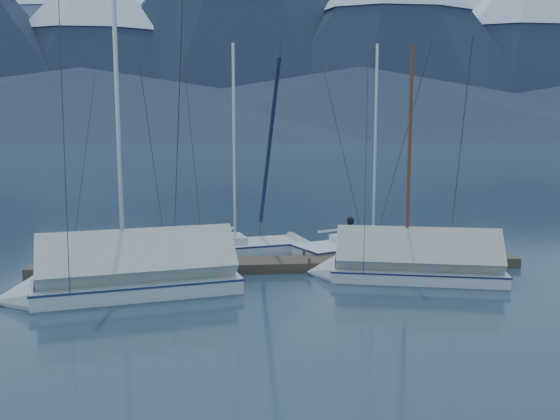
{
  "coord_description": "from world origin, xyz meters",
  "views": [
    {
      "loc": [
        -2.12,
        -19.4,
        5.21
      ],
      "look_at": [
        0.0,
        2.0,
        2.2
      ],
      "focal_mm": 38.0,
      "sensor_mm": 36.0,
      "label": 1
    }
  ],
  "objects_px": {
    "sailboat_open_left": "(135,255)",
    "person": "(351,238)",
    "sailboat_covered_near": "(402,266)",
    "sailboat_open_mid": "(247,248)",
    "sailboat_open_right": "(382,246)",
    "sailboat_covered_far": "(119,279)"
  },
  "relations": [
    {
      "from": "sailboat_open_left",
      "to": "sailboat_open_mid",
      "type": "relative_size",
      "value": 0.86
    },
    {
      "from": "sailboat_covered_near",
      "to": "sailboat_covered_far",
      "type": "xyz_separation_m",
      "value": [
        -9.41,
        -1.11,
        0.07
      ]
    },
    {
      "from": "sailboat_open_mid",
      "to": "person",
      "type": "bearing_deg",
      "value": -40.36
    },
    {
      "from": "sailboat_open_right",
      "to": "sailboat_covered_far",
      "type": "xyz_separation_m",
      "value": [
        -10.05,
        -5.95,
        0.34
      ]
    },
    {
      "from": "sailboat_open_right",
      "to": "sailboat_covered_far",
      "type": "relative_size",
      "value": 0.91
    },
    {
      "from": "sailboat_open_left",
      "to": "sailboat_open_mid",
      "type": "xyz_separation_m",
      "value": [
        4.53,
        0.65,
        0.02
      ]
    },
    {
      "from": "person",
      "to": "sailboat_covered_far",
      "type": "bearing_deg",
      "value": 107.2
    },
    {
      "from": "sailboat_open_left",
      "to": "sailboat_covered_far",
      "type": "distance_m",
      "value": 5.35
    },
    {
      "from": "sailboat_open_mid",
      "to": "sailboat_covered_near",
      "type": "distance_m",
      "value": 7.11
    },
    {
      "from": "sailboat_open_right",
      "to": "person",
      "type": "relative_size",
      "value": 5.93
    },
    {
      "from": "sailboat_covered_near",
      "to": "sailboat_covered_far",
      "type": "height_order",
      "value": "sailboat_covered_far"
    },
    {
      "from": "sailboat_open_right",
      "to": "person",
      "type": "height_order",
      "value": "sailboat_open_right"
    },
    {
      "from": "sailboat_covered_far",
      "to": "sailboat_covered_near",
      "type": "bearing_deg",
      "value": 6.7
    },
    {
      "from": "sailboat_open_left",
      "to": "sailboat_open_mid",
      "type": "distance_m",
      "value": 4.58
    },
    {
      "from": "sailboat_open_left",
      "to": "person",
      "type": "height_order",
      "value": "sailboat_open_left"
    },
    {
      "from": "sailboat_open_left",
      "to": "person",
      "type": "xyz_separation_m",
      "value": [
        8.27,
        -2.53,
        0.99
      ]
    },
    {
      "from": "sailboat_open_right",
      "to": "person",
      "type": "xyz_separation_m",
      "value": [
        -2.07,
        -3.15,
        0.97
      ]
    },
    {
      "from": "sailboat_open_left",
      "to": "sailboat_covered_near",
      "type": "bearing_deg",
      "value": -23.5
    },
    {
      "from": "sailboat_covered_far",
      "to": "person",
      "type": "xyz_separation_m",
      "value": [
        7.98,
        2.8,
        0.63
      ]
    },
    {
      "from": "sailboat_open_mid",
      "to": "sailboat_covered_far",
      "type": "bearing_deg",
      "value": -125.38
    },
    {
      "from": "sailboat_covered_near",
      "to": "person",
      "type": "height_order",
      "value": "sailboat_covered_near"
    },
    {
      "from": "sailboat_open_right",
      "to": "sailboat_open_left",
      "type": "bearing_deg",
      "value": -176.55
    }
  ]
}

